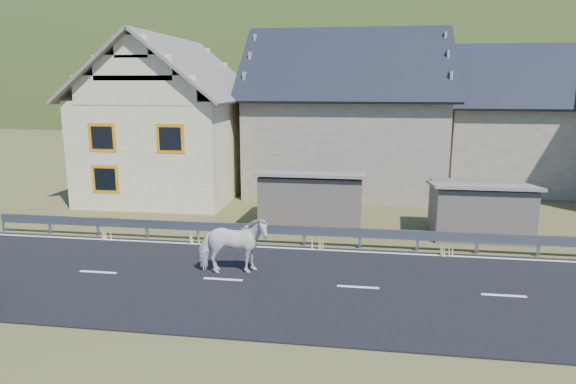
# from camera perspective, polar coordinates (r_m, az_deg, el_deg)

# --- Properties ---
(ground) EXTENTS (160.00, 160.00, 0.00)m
(ground) POSITION_cam_1_polar(r_m,az_deg,el_deg) (15.14, 7.77, -10.57)
(ground) COLOR #3B3D1A
(ground) RESTS_ON ground
(road) EXTENTS (60.00, 7.00, 0.04)m
(road) POSITION_cam_1_polar(r_m,az_deg,el_deg) (15.13, 7.77, -10.50)
(road) COLOR black
(road) RESTS_ON ground
(lane_markings) EXTENTS (60.00, 6.60, 0.01)m
(lane_markings) POSITION_cam_1_polar(r_m,az_deg,el_deg) (15.12, 7.78, -10.42)
(lane_markings) COLOR silver
(lane_markings) RESTS_ON road
(guardrail) EXTENTS (28.10, 0.09, 0.75)m
(guardrail) POSITION_cam_1_polar(r_m,az_deg,el_deg) (18.43, 8.02, -4.58)
(guardrail) COLOR #93969B
(guardrail) RESTS_ON ground
(shed_left) EXTENTS (4.30, 3.30, 2.40)m
(shed_left) POSITION_cam_1_polar(r_m,az_deg,el_deg) (21.12, 2.73, -0.82)
(shed_left) COLOR #655A4C
(shed_left) RESTS_ON ground
(shed_right) EXTENTS (3.80, 2.90, 2.20)m
(shed_right) POSITION_cam_1_polar(r_m,az_deg,el_deg) (21.03, 20.49, -1.92)
(shed_right) COLOR #655A4C
(shed_right) RESTS_ON ground
(house_cream) EXTENTS (7.80, 9.80, 8.30)m
(house_cream) POSITION_cam_1_polar(r_m,az_deg,el_deg) (27.91, -12.75, 8.78)
(house_cream) COLOR beige
(house_cream) RESTS_ON ground
(house_stone_a) EXTENTS (10.80, 9.80, 8.90)m
(house_stone_a) POSITION_cam_1_polar(r_m,az_deg,el_deg) (29.03, 6.54, 9.66)
(house_stone_a) COLOR gray
(house_stone_a) RESTS_ON ground
(house_stone_b) EXTENTS (9.80, 8.80, 8.10)m
(house_stone_b) POSITION_cam_1_polar(r_m,az_deg,el_deg) (32.29, 24.88, 8.16)
(house_stone_b) COLOR gray
(house_stone_b) RESTS_ON ground
(mountain) EXTENTS (440.00, 280.00, 260.00)m
(mountain) POSITION_cam_1_polar(r_m,az_deg,el_deg) (195.76, 9.97, 4.26)
(mountain) COLOR #1E3411
(mountain) RESTS_ON ground
(conifer_patch) EXTENTS (76.00, 50.00, 28.00)m
(conifer_patch) POSITION_cam_1_polar(r_m,az_deg,el_deg) (135.67, -15.70, 11.66)
(conifer_patch) COLOR black
(conifer_patch) RESTS_ON ground
(horse) EXTENTS (1.37, 2.28, 1.80)m
(horse) POSITION_cam_1_polar(r_m,az_deg,el_deg) (15.80, -6.13, -5.92)
(horse) COLOR silver
(horse) RESTS_ON road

